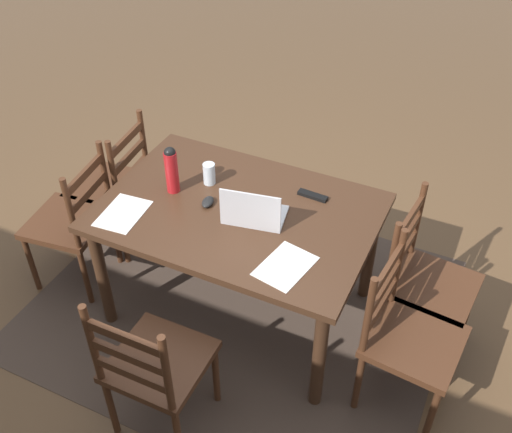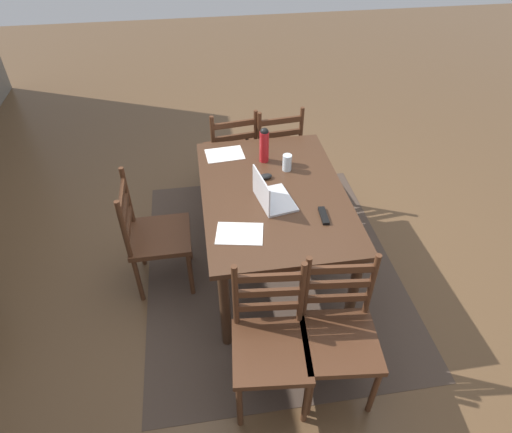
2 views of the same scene
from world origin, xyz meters
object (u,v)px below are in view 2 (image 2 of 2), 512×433
chair_right_far (231,154)px  laptop (269,196)px  chair_left_near (339,335)px  computer_mouse (265,176)px  water_bottle (265,144)px  chair_far_head (154,236)px  chair_right_near (274,150)px  tv_remote (324,216)px  chair_left_far (270,344)px  dining_table (273,202)px  drinking_glass (287,163)px

chair_right_far → laptop: size_ratio=2.68×
chair_left_near → computer_mouse: 1.26m
water_bottle → computer_mouse: bearing=172.2°
chair_right_far → chair_far_head: bearing=146.5°
chair_right_far → computer_mouse: (-0.86, -0.17, 0.32)m
chair_right_near → chair_left_near: same height
chair_right_far → tv_remote: 1.47m
chair_right_far → laptop: laptop is taller
chair_right_near → tv_remote: 1.39m
chair_far_head → tv_remote: chair_far_head is taller
chair_left_far → laptop: laptop is taller
chair_left_near → dining_table: bearing=11.4°
chair_right_near → chair_far_head: same height
drinking_glass → water_bottle: bearing=44.7°
chair_right_near → chair_right_far: bearing=90.0°
chair_right_far → chair_right_near: bearing=-90.0°
water_bottle → chair_left_near: bearing=-171.9°
drinking_glass → chair_right_far: bearing=24.3°
chair_far_head → water_bottle: water_bottle is taller
chair_right_near → chair_left_near: (-2.06, -0.00, 0.00)m
chair_right_near → laptop: bearing=167.2°
chair_right_far → chair_left_far: same height
chair_left_far → water_bottle: size_ratio=3.34×
chair_right_near → drinking_glass: (-0.77, 0.06, 0.37)m
dining_table → laptop: bearing=156.3°
chair_left_far → chair_far_head: size_ratio=1.00×
laptop → drinking_glass: (0.37, -0.20, 0.01)m
laptop → computer_mouse: laptop is taller
dining_table → tv_remote: (-0.32, -0.28, 0.10)m
chair_right_near → laptop: size_ratio=2.68×
chair_left_near → tv_remote: bearing=-5.7°
chair_left_near → computer_mouse: size_ratio=9.50×
dining_table → computer_mouse: size_ratio=14.79×
chair_left_far → chair_far_head: (1.03, 0.68, 0.00)m
dining_table → chair_right_near: size_ratio=1.56×
chair_right_near → tv_remote: (-1.35, -0.07, 0.31)m
chair_left_far → tv_remote: size_ratio=5.59×
water_bottle → tv_remote: size_ratio=1.67×
computer_mouse → chair_far_head: bearing=91.2°
dining_table → chair_far_head: (-0.00, 0.88, -0.21)m
dining_table → chair_right_far: size_ratio=1.56×
drinking_glass → chair_right_near: bearing=-4.3°
chair_right_near → water_bottle: size_ratio=3.34×
tv_remote → computer_mouse: bearing=-54.6°
chair_right_near → chair_left_far: same height
drinking_glass → computer_mouse: drinking_glass is taller
chair_left_near → chair_far_head: 1.50m
chair_right_near → chair_left_far: (-2.06, 0.41, 0.00)m
chair_far_head → tv_remote: bearing=-105.6°
dining_table → water_bottle: (0.40, -0.00, 0.24)m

